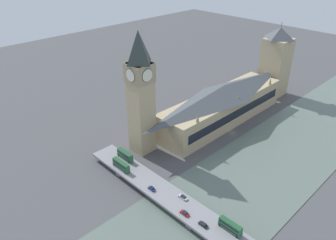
% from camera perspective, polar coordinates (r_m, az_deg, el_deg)
% --- Properties ---
extents(ground_plane, '(600.00, 600.00, 0.00)m').
position_cam_1_polar(ground_plane, '(214.82, 11.18, -2.25)').
color(ground_plane, '#4C4C4F').
extents(river_water, '(55.87, 360.00, 0.30)m').
position_cam_1_polar(river_water, '(201.27, 19.05, -5.73)').
color(river_water, slate).
rests_on(river_water, ground_plane).
extents(parliament_hall, '(24.92, 102.83, 26.38)m').
position_cam_1_polar(parliament_hall, '(221.98, 9.53, 2.84)').
color(parliament_hall, tan).
rests_on(parliament_hall, ground_plane).
extents(clock_tower, '(12.71, 12.71, 70.51)m').
position_cam_1_polar(clock_tower, '(177.68, -4.82, 5.00)').
color(clock_tower, tan).
rests_on(clock_tower, ground_plane).
extents(victoria_tower, '(18.09, 18.09, 56.84)m').
position_cam_1_polar(victoria_tower, '(268.59, 18.20, 9.55)').
color(victoria_tower, tan).
rests_on(victoria_tower, ground_plane).
extents(road_bridge, '(143.73, 13.48, 4.20)m').
position_cam_1_polar(road_bridge, '(149.38, 5.08, -16.44)').
color(road_bridge, slate).
rests_on(road_bridge, ground_plane).
extents(double_decker_bus_lead, '(11.13, 2.64, 4.74)m').
position_cam_1_polar(double_decker_bus_lead, '(179.99, -7.49, -6.07)').
color(double_decker_bus_lead, '#235B33').
rests_on(double_decker_bus_lead, road_bridge).
extents(double_decker_bus_mid, '(11.76, 2.55, 4.75)m').
position_cam_1_polar(double_decker_bus_mid, '(173.02, -8.16, -7.74)').
color(double_decker_bus_mid, '#235B33').
rests_on(double_decker_bus_mid, road_bridge).
extents(double_decker_bus_rear, '(10.61, 2.56, 4.65)m').
position_cam_1_polar(double_decker_bus_rear, '(142.77, 10.80, -17.70)').
color(double_decker_bus_rear, '#235B33').
rests_on(double_decker_bus_rear, road_bridge).
extents(car_northbound_mid, '(3.97, 1.80, 1.52)m').
position_cam_1_polar(car_northbound_mid, '(160.02, -2.85, -11.84)').
color(car_northbound_mid, navy).
rests_on(car_northbound_mid, road_bridge).
extents(car_southbound_mid, '(4.79, 1.82, 1.40)m').
position_cam_1_polar(car_southbound_mid, '(155.61, 2.63, -13.28)').
color(car_southbound_mid, silver).
rests_on(car_southbound_mid, road_bridge).
extents(car_southbound_tail, '(4.39, 1.80, 1.36)m').
position_cam_1_polar(car_southbound_tail, '(144.43, 6.17, -17.65)').
color(car_southbound_tail, black).
rests_on(car_southbound_tail, road_bridge).
extents(car_southbound_extra, '(4.32, 1.94, 1.47)m').
position_cam_1_polar(car_southbound_extra, '(148.31, 2.92, -15.89)').
color(car_southbound_extra, maroon).
rests_on(car_southbound_extra, road_bridge).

